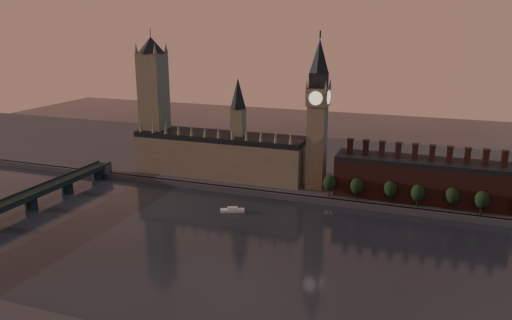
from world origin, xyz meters
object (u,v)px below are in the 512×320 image
(big_ben, at_px, (318,113))
(westminster_bridge, at_px, (6,208))
(victoria_tower, at_px, (154,99))
(river_boat, at_px, (232,210))

(big_ben, distance_m, westminster_bridge, 205.83)
(victoria_tower, height_order, river_boat, victoria_tower)
(big_ben, bearing_deg, westminster_bridge, -145.67)
(victoria_tower, xyz_separation_m, big_ben, (130.00, -5.00, -2.26))
(westminster_bridge, distance_m, river_boat, 137.69)
(westminster_bridge, bearing_deg, victoria_tower, 73.44)
(westminster_bridge, relative_size, river_boat, 12.68)
(big_ben, xyz_separation_m, westminster_bridge, (-165.00, -112.70, -49.39))
(big_ben, bearing_deg, victoria_tower, 177.80)
(big_ben, relative_size, river_boat, 6.78)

